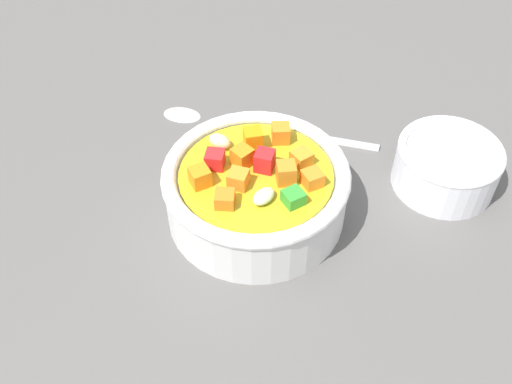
% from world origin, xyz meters
% --- Properties ---
extents(ground_plane, '(1.40, 1.40, 0.02)m').
position_xyz_m(ground_plane, '(0.00, 0.00, -0.01)').
color(ground_plane, '#565451').
extents(soup_bowl_main, '(0.16, 0.16, 0.07)m').
position_xyz_m(soup_bowl_main, '(-0.00, 0.00, 0.03)').
color(soup_bowl_main, white).
rests_on(soup_bowl_main, ground_plane).
extents(spoon, '(0.20, 0.13, 0.01)m').
position_xyz_m(spoon, '(-0.09, 0.08, 0.00)').
color(spoon, silver).
rests_on(spoon, ground_plane).
extents(side_bowl_small, '(0.09, 0.09, 0.04)m').
position_xyz_m(side_bowl_small, '(0.09, 0.15, 0.02)').
color(side_bowl_small, white).
rests_on(side_bowl_small, ground_plane).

